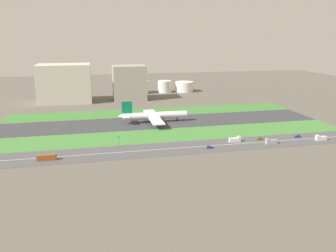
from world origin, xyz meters
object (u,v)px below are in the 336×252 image
car_1 (297,136)px  truck_2 (321,138)px  bus_0 (47,158)px  fuel_tank_centre (165,87)px  fuel_tank_east (184,87)px  terminal_building (65,83)px  hangar_building (129,83)px  airliner (154,116)px  truck_1 (271,142)px  car_2 (259,139)px  car_0 (209,147)px  traffic_light (119,140)px  truck_0 (235,140)px  fuel_tank_west (140,87)px

car_1 → truck_2: bearing=-38.6°
bus_0 → fuel_tank_centre: fuel_tank_centre is taller
car_1 → fuel_tank_east: (-27.14, 227.00, 5.92)m
terminal_building → truck_2: bearing=-44.8°
bus_0 → hangar_building: hangar_building is taller
terminal_building → hangar_building: (73.81, 0.00, -1.38)m
car_1 → bus_0: bus_0 is taller
airliner → truck_1: bearing=-47.8°
car_1 → bus_0: size_ratio=0.38×
car_2 → car_0: bearing=-166.6°
truck_2 → car_1: size_ratio=1.91×
traffic_light → truck_0: bearing=-5.5°
car_1 → traffic_light: traffic_light is taller
truck_2 → truck_1: 40.11m
car_2 → fuel_tank_east: bearing=88.9°
terminal_building → bus_0: bearing=-89.3°
truck_2 → truck_1: bearing=0.0°
bus_0 → hangar_building: size_ratio=0.28×
airliner → car_2: (66.74, -68.00, -5.31)m
car_0 → terminal_building: (-107.63, 192.00, 20.86)m
car_2 → terminal_building: size_ratio=0.08×
car_1 → hangar_building: bearing=120.5°
car_1 → traffic_light: 133.58m
car_1 → fuel_tank_east: fuel_tank_east is taller
truck_0 → hangar_building: 191.58m
truck_0 → fuel_tank_east: size_ratio=0.34×
hangar_building → fuel_tank_east: hangar_building is taller
traffic_light → car_1: bearing=-3.4°
car_1 → terminal_building: (-181.11, 182.00, 20.86)m
airliner → fuel_tank_west: airliner is taller
bus_0 → traffic_light: 48.95m
truck_0 → truck_1: (22.93, -10.00, 0.00)m
car_0 → car_2: same height
airliner → traffic_light: (-35.09, -60.01, -1.94)m
airliner → car_2: size_ratio=14.77×
truck_0 → terminal_building: 224.92m
truck_2 → hangar_building: 227.11m
traffic_light → fuel_tank_east: size_ratio=0.29×
truck_1 → fuel_tank_west: (-61.73, 237.00, 6.56)m
car_2 → terminal_building: bearing=129.4°
terminal_building → hangar_building: terminal_building is taller
traffic_light → terminal_building: terminal_building is taller
truck_2 → car_0: (-86.03, 0.00, -0.75)m
airliner → car_2: 95.43m
car_2 → bus_0: bus_0 is taller
airliner → car_0: size_ratio=14.77×
traffic_light → terminal_building: 181.30m
truck_2 → fuel_tank_centre: (-67.54, 237.00, 6.20)m
fuel_tank_centre → fuel_tank_east: 27.88m
truck_2 → car_1: bearing=-38.6°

